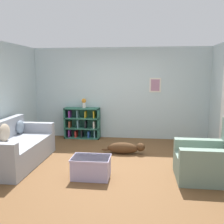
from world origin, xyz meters
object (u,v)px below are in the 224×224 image
(bookshelf, at_px, (82,123))
(recliner_chair, at_px, (211,160))
(coffee_table, at_px, (91,167))
(couch, at_px, (15,148))
(vase, at_px, (84,103))
(dog, at_px, (125,148))

(bookshelf, relative_size, recliner_chair, 0.95)
(recliner_chair, height_order, coffee_table, recliner_chair)
(couch, bearing_deg, recliner_chair, -4.48)
(couch, height_order, bookshelf, bookshelf)
(couch, xyz_separation_m, vase, (0.97, 2.20, 0.71))
(vase, bearing_deg, bookshelf, 160.95)
(recliner_chair, xyz_separation_m, coffee_table, (-2.14, -0.19, -0.15))
(couch, bearing_deg, vase, 66.32)
(vase, bearing_deg, couch, -113.68)
(bookshelf, relative_size, dog, 0.98)
(recliner_chair, height_order, vase, vase)
(recliner_chair, distance_m, dog, 2.05)
(coffee_table, bearing_deg, recliner_chair, 5.00)
(dog, bearing_deg, couch, -157.57)
(bookshelf, relative_size, vase, 3.75)
(bookshelf, bearing_deg, couch, -112.15)
(couch, xyz_separation_m, bookshelf, (0.91, 2.23, 0.10))
(bookshelf, xyz_separation_m, coffee_table, (0.82, -2.72, -0.22))
(bookshelf, distance_m, vase, 0.62)
(recliner_chair, bearing_deg, dog, 142.82)
(coffee_table, bearing_deg, vase, 105.73)
(dog, distance_m, vase, 2.02)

